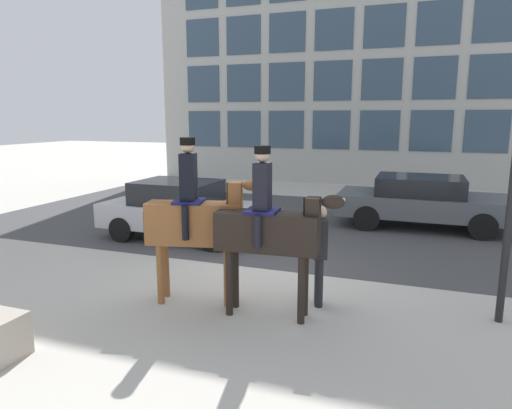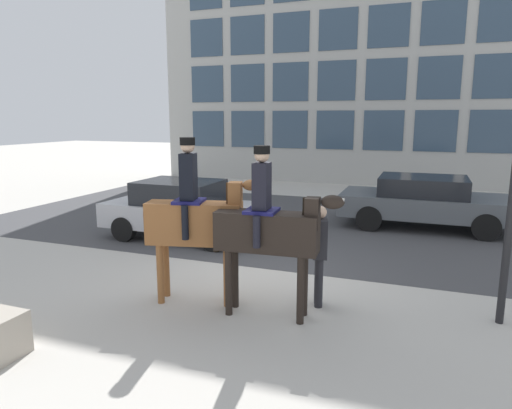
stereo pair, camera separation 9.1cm
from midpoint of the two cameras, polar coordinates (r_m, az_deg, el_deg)
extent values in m
plane|color=beige|center=(8.82, 0.51, -9.07)|extent=(80.00, 80.00, 0.00)
cube|color=#444447|center=(13.20, 7.58, -2.37)|extent=(19.11, 8.50, 0.01)
cube|color=#33475B|center=(23.00, -5.89, 9.40)|extent=(1.68, 0.02, 1.71)
cube|color=#33475B|center=(22.15, -0.94, 9.40)|extent=(1.68, 0.02, 1.71)
cube|color=#33475B|center=(21.48, 4.36, 9.32)|extent=(1.68, 0.02, 1.71)
cube|color=#33475B|center=(20.99, 9.95, 9.16)|extent=(1.68, 0.02, 1.71)
cube|color=#33475B|center=(20.70, 15.74, 8.89)|extent=(1.68, 0.02, 1.71)
cube|color=#33475B|center=(20.63, 21.62, 8.54)|extent=(1.68, 0.02, 1.71)
cube|color=#33475B|center=(20.77, 27.48, 8.09)|extent=(1.68, 0.02, 1.71)
cube|color=#33475B|center=(23.05, -6.00, 14.73)|extent=(1.68, 0.02, 1.71)
cube|color=#33475B|center=(22.20, -0.96, 14.93)|extent=(1.68, 0.02, 1.71)
cube|color=#33475B|center=(21.53, 4.44, 15.03)|extent=(1.68, 0.02, 1.71)
cube|color=#33475B|center=(21.04, 10.14, 15.00)|extent=(1.68, 0.02, 1.71)
cube|color=#33475B|center=(20.76, 16.05, 14.81)|extent=(1.68, 0.02, 1.71)
cube|color=#33475B|center=(20.68, 22.05, 14.47)|extent=(1.68, 0.02, 1.71)
cube|color=#33475B|center=(20.82, 28.00, 13.97)|extent=(1.68, 0.02, 1.71)
cube|color=#33475B|center=(23.30, -6.11, 19.99)|extent=(1.68, 0.02, 1.71)
cube|color=#33475B|center=(22.46, -0.98, 20.39)|extent=(1.68, 0.02, 1.71)
cube|color=#33475B|center=(21.79, 4.53, 20.66)|extent=(1.68, 0.02, 1.71)
cube|color=#33475B|center=(21.31, 10.35, 20.75)|extent=(1.68, 0.02, 1.71)
cube|color=#33475B|center=(21.03, 16.38, 20.63)|extent=(1.68, 0.02, 1.71)
cube|color=#33475B|center=(20.95, 22.49, 20.30)|extent=(1.68, 0.02, 1.71)
cube|color=#33475B|center=(21.09, 28.55, 19.76)|extent=(1.68, 0.02, 1.71)
cube|color=brown|center=(7.41, -7.37, -2.31)|extent=(1.59, 0.79, 0.68)
cylinder|color=brown|center=(7.67, -2.90, -8.25)|extent=(0.11, 0.11, 0.99)
cylinder|color=brown|center=(7.39, -3.31, -9.02)|extent=(0.11, 0.11, 0.99)
cylinder|color=brown|center=(7.93, -10.84, -7.80)|extent=(0.11, 0.11, 0.99)
cylinder|color=brown|center=(7.65, -11.54, -8.52)|extent=(0.11, 0.11, 0.99)
cube|color=brown|center=(7.19, -2.24, 0.54)|extent=(0.25, 0.28, 0.58)
cube|color=#382314|center=(7.21, -3.18, 0.72)|extent=(0.06, 0.09, 0.52)
ellipsoid|color=brown|center=(7.12, -0.20, 2.44)|extent=(0.33, 0.26, 0.17)
cube|color=silver|center=(7.10, 0.49, 2.58)|extent=(0.11, 0.07, 0.07)
cylinder|color=#382314|center=(7.67, -13.19, -2.90)|extent=(0.09, 0.09, 0.55)
cube|color=#14144C|center=(7.35, -8.01, 0.42)|extent=(0.56, 0.57, 0.05)
cube|color=black|center=(7.29, -8.09, 3.49)|extent=(0.29, 0.36, 0.73)
sphere|color=#D1A889|center=(7.25, -8.20, 7.23)|extent=(0.22, 0.22, 0.22)
cylinder|color=black|center=(7.24, -8.21, 7.84)|extent=(0.24, 0.24, 0.12)
cylinder|color=black|center=(7.67, -7.44, -1.35)|extent=(0.11, 0.11, 0.54)
cylinder|color=black|center=(7.16, -8.50, -2.26)|extent=(0.11, 0.11, 0.54)
cube|color=black|center=(6.82, 1.72, -3.42)|extent=(1.58, 0.55, 0.59)
cylinder|color=black|center=(7.10, 6.42, -9.75)|extent=(0.11, 0.11, 1.03)
cylinder|color=black|center=(6.82, 5.97, -10.64)|extent=(0.11, 0.11, 1.03)
cylinder|color=black|center=(7.35, -2.27, -8.94)|extent=(0.11, 0.11, 1.03)
cylinder|color=black|center=(7.08, -3.07, -9.75)|extent=(0.11, 0.11, 1.03)
cube|color=black|center=(6.62, 7.46, -1.11)|extent=(0.22, 0.26, 0.46)
cube|color=black|center=(6.63, 6.44, -0.89)|extent=(0.05, 0.08, 0.42)
ellipsoid|color=black|center=(6.55, 9.96, 0.30)|extent=(0.35, 0.22, 0.20)
cube|color=silver|center=(6.53, 10.84, 0.42)|extent=(0.12, 0.06, 0.08)
cylinder|color=black|center=(7.09, -4.68, -3.77)|extent=(0.09, 0.09, 0.55)
cube|color=#14144C|center=(6.77, 1.10, -0.79)|extent=(0.50, 0.51, 0.05)
cube|color=black|center=(6.71, 1.11, 2.34)|extent=(0.24, 0.34, 0.69)
sphere|color=#D1A889|center=(6.65, 1.13, 6.20)|extent=(0.22, 0.22, 0.22)
cylinder|color=black|center=(6.65, 1.13, 6.86)|extent=(0.24, 0.24, 0.12)
cylinder|color=black|center=(7.08, 1.67, -2.39)|extent=(0.11, 0.11, 0.47)
cylinder|color=black|center=(6.58, 0.48, -3.43)|extent=(0.11, 0.11, 0.47)
cylinder|color=#232328|center=(7.45, 8.21, -9.65)|extent=(0.13, 0.13, 0.82)
cylinder|color=#232328|center=(7.60, 8.14, -9.23)|extent=(0.13, 0.13, 0.82)
cube|color=#232328|center=(7.30, 8.33, -4.13)|extent=(0.32, 0.44, 0.62)
sphere|color=#D1A889|center=(7.21, 8.42, -0.97)|extent=(0.20, 0.20, 0.20)
cube|color=#232328|center=(7.08, 6.23, -3.14)|extent=(0.55, 0.23, 0.09)
cone|color=orange|center=(7.08, 3.41, -3.09)|extent=(0.19, 0.09, 0.04)
cube|color=#B7B7BC|center=(11.58, -8.82, -1.23)|extent=(3.92, 1.75, 0.59)
cube|color=black|center=(11.53, -9.33, 1.58)|extent=(1.96, 1.54, 0.55)
cylinder|color=black|center=(10.41, -5.08, -4.20)|extent=(0.61, 0.21, 0.61)
cylinder|color=black|center=(11.84, -1.72, -2.31)|extent=(0.61, 0.21, 0.61)
cylinder|color=black|center=(11.64, -15.97, -2.96)|extent=(0.61, 0.21, 0.61)
cylinder|color=black|center=(12.93, -11.75, -1.40)|extent=(0.61, 0.21, 0.61)
cube|color=#51565B|center=(13.36, 20.67, -0.09)|extent=(4.55, 2.00, 0.57)
cube|color=black|center=(13.27, 20.34, 2.21)|extent=(2.28, 1.76, 0.50)
cylinder|color=black|center=(12.61, 26.99, -2.53)|extent=(0.68, 0.24, 0.68)
cylinder|color=black|center=(14.40, 26.22, -0.92)|extent=(0.68, 0.24, 0.68)
cylinder|color=black|center=(12.58, 14.15, -1.69)|extent=(0.68, 0.24, 0.68)
cylinder|color=black|center=(14.37, 14.98, -0.18)|extent=(0.68, 0.24, 0.68)
cylinder|color=black|center=(7.41, 29.67, 0.29)|extent=(0.11, 0.11, 3.66)
camera|label=1|loc=(0.05, -89.65, 0.07)|focal=32.00mm
camera|label=2|loc=(0.05, 90.35, -0.07)|focal=32.00mm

